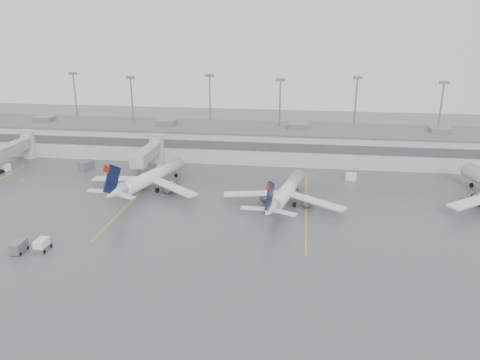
# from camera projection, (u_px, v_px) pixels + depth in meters

# --- Properties ---
(ground) EXTENTS (260.00, 260.00, 0.00)m
(ground) POSITION_uv_depth(u_px,v_px,m) (189.00, 260.00, 70.83)
(ground) COLOR #535355
(ground) RESTS_ON ground
(terminal) EXTENTS (152.00, 17.00, 9.45)m
(terminal) POSITION_uv_depth(u_px,v_px,m) (241.00, 141.00, 123.88)
(terminal) COLOR #A9A9A4
(terminal) RESTS_ON ground
(light_masts) EXTENTS (142.40, 8.00, 20.60)m
(light_masts) POSITION_uv_depth(u_px,v_px,m) (244.00, 108.00, 126.77)
(light_masts) COLOR gray
(light_masts) RESTS_ON ground
(jet_bridge_left) EXTENTS (4.00, 17.20, 7.00)m
(jet_bridge_left) POSITION_uv_depth(u_px,v_px,m) (20.00, 147.00, 119.61)
(jet_bridge_left) COLOR #929496
(jet_bridge_left) RESTS_ON ground
(jet_bridge_right) EXTENTS (4.00, 17.20, 7.00)m
(jet_bridge_right) POSITION_uv_depth(u_px,v_px,m) (152.00, 152.00, 115.11)
(jet_bridge_right) COLOR #929496
(jet_bridge_right) RESTS_ON ground
(stand_markings) EXTENTS (105.25, 40.00, 0.01)m
(stand_markings) POSITION_uv_depth(u_px,v_px,m) (218.00, 203.00, 93.34)
(stand_markings) COLOR #E9B50D
(stand_markings) RESTS_ON ground
(jet_mid_left) EXTENTS (24.78, 28.21, 9.41)m
(jet_mid_left) POSITION_uv_depth(u_px,v_px,m) (150.00, 177.00, 99.22)
(jet_mid_left) COLOR silver
(jet_mid_left) RESTS_ON ground
(jet_mid_right) EXTENTS (23.84, 27.01, 8.85)m
(jet_mid_right) POSITION_uv_depth(u_px,v_px,m) (286.00, 192.00, 91.42)
(jet_mid_right) COLOR silver
(jet_mid_right) RESTS_ON ground
(baggage_tug) EXTENTS (1.94, 2.96, 1.89)m
(baggage_tug) POSITION_uv_depth(u_px,v_px,m) (42.00, 246.00, 73.75)
(baggage_tug) COLOR white
(baggage_tug) RESTS_ON ground
(baggage_cart) EXTENTS (1.73, 2.96, 1.89)m
(baggage_cart) POSITION_uv_depth(u_px,v_px,m) (19.00, 247.00, 72.96)
(baggage_cart) COLOR slate
(baggage_cart) RESTS_ON ground
(gse_uld_a) EXTENTS (2.95, 2.44, 1.79)m
(gse_uld_a) POSITION_uv_depth(u_px,v_px,m) (4.00, 167.00, 113.40)
(gse_uld_a) COLOR white
(gse_uld_a) RESTS_ON ground
(gse_uld_b) EXTENTS (2.74, 2.08, 1.75)m
(gse_uld_b) POSITION_uv_depth(u_px,v_px,m) (162.00, 169.00, 111.75)
(gse_uld_b) COLOR white
(gse_uld_b) RESTS_ON ground
(gse_uld_c) EXTENTS (2.57, 2.06, 1.59)m
(gse_uld_c) POSITION_uv_depth(u_px,v_px,m) (351.00, 177.00, 106.54)
(gse_uld_c) COLOR white
(gse_uld_c) RESTS_ON ground
(gse_loader) EXTENTS (3.36, 4.07, 2.18)m
(gse_loader) POSITION_uv_depth(u_px,v_px,m) (86.00, 165.00, 113.79)
(gse_loader) COLOR slate
(gse_loader) RESTS_ON ground
(cone_a) EXTENTS (0.49, 0.49, 0.78)m
(cone_a) POSITION_uv_depth(u_px,v_px,m) (23.00, 179.00, 106.08)
(cone_a) COLOR orange
(cone_a) RESTS_ON ground
(cone_b) EXTENTS (0.44, 0.44, 0.70)m
(cone_b) POSITION_uv_depth(u_px,v_px,m) (135.00, 183.00, 103.49)
(cone_b) COLOR orange
(cone_b) RESTS_ON ground
(cone_c) EXTENTS (0.46, 0.46, 0.74)m
(cone_c) POSITION_uv_depth(u_px,v_px,m) (265.00, 191.00, 98.98)
(cone_c) COLOR orange
(cone_c) RESTS_ON ground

